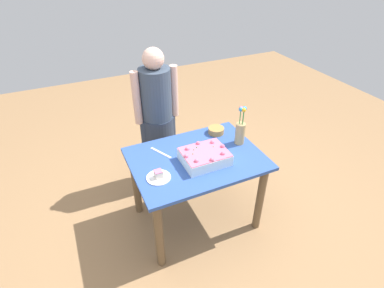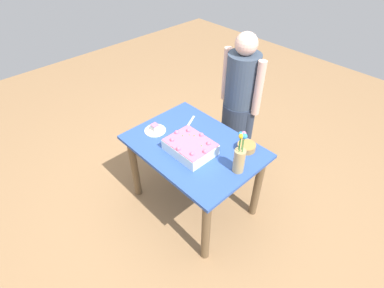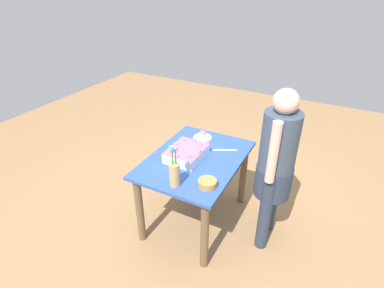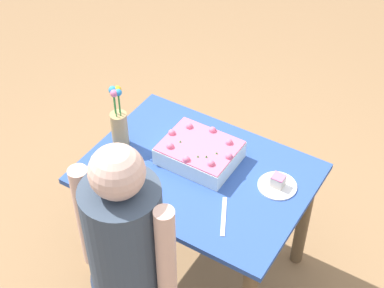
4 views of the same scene
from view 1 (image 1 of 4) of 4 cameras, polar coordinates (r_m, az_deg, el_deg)
ground_plane at (r=3.03m, az=0.75°, el=-13.84°), size 8.00×8.00×0.00m
dining_table at (r=2.62m, az=0.84°, el=-5.07°), size 1.10×0.80×0.74m
sheet_cake at (r=2.45m, az=2.42°, el=-2.37°), size 0.37×0.29×0.12m
serving_plate_with_slice at (r=2.33m, az=-6.40°, el=-6.08°), size 0.19×0.19×0.07m
cake_knife at (r=2.59m, az=-5.96°, el=-1.65°), size 0.12×0.22×0.00m
flower_vase at (r=2.67m, az=9.19°, el=2.57°), size 0.09×0.09×0.36m
fruit_bowl at (r=2.84m, az=4.61°, el=2.61°), size 0.15×0.15×0.06m
person_standing at (r=2.99m, az=-6.67°, el=6.05°), size 0.45×0.31×1.49m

